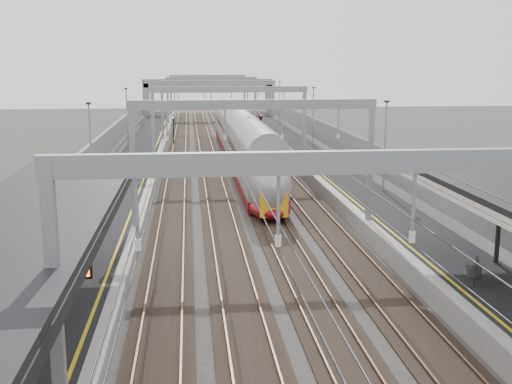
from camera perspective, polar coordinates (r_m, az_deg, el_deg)
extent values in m
cube|color=black|center=(57.19, -10.56, 2.15)|extent=(4.00, 120.00, 1.00)
cube|color=black|center=(58.13, 5.38, 2.44)|extent=(4.00, 120.00, 1.00)
cube|color=black|center=(57.09, -7.04, 1.78)|extent=(2.40, 140.00, 0.08)
cube|color=brown|center=(57.09, -7.76, 1.85)|extent=(0.07, 140.00, 0.14)
cube|color=brown|center=(57.06, -6.32, 1.88)|extent=(0.07, 140.00, 0.14)
cube|color=black|center=(57.11, -4.03, 1.84)|extent=(2.40, 140.00, 0.08)
cube|color=brown|center=(57.07, -4.75, 1.91)|extent=(0.07, 140.00, 0.14)
cube|color=brown|center=(57.12, -3.30, 1.94)|extent=(0.07, 140.00, 0.14)
cube|color=black|center=(57.29, -1.02, 1.89)|extent=(2.40, 140.00, 0.08)
cube|color=brown|center=(57.21, -1.74, 1.97)|extent=(0.07, 140.00, 0.14)
cube|color=brown|center=(57.34, -0.31, 2.00)|extent=(0.07, 140.00, 0.14)
cube|color=black|center=(57.62, 1.95, 1.94)|extent=(2.40, 140.00, 0.08)
cube|color=brown|center=(57.51, 1.24, 2.02)|extent=(0.07, 140.00, 0.14)
cube|color=brown|center=(57.71, 2.66, 2.04)|extent=(0.07, 140.00, 0.14)
cube|color=gray|center=(14.55, -17.43, -9.82)|extent=(0.28, 0.28, 6.60)
cube|color=gray|center=(13.88, 8.18, 2.64)|extent=(13.00, 0.25, 0.50)
cube|color=gray|center=(33.82, -10.88, 2.41)|extent=(0.28, 0.28, 6.60)
cube|color=gray|center=(35.06, 10.12, 2.75)|extent=(0.28, 0.28, 6.60)
cube|color=gray|center=(33.54, -0.20, 7.78)|extent=(13.00, 0.25, 0.50)
cube|color=gray|center=(53.63, -9.13, 5.70)|extent=(0.28, 0.28, 6.60)
cube|color=gray|center=(54.41, 4.31, 5.89)|extent=(0.28, 0.28, 6.60)
cube|color=gray|center=(53.45, -2.39, 9.09)|extent=(13.00, 0.25, 0.50)
cube|color=gray|center=(73.54, -8.32, 7.21)|extent=(0.28, 0.28, 6.60)
cube|color=gray|center=(74.12, 1.54, 7.35)|extent=(0.28, 0.28, 6.60)
cube|color=gray|center=(73.41, -3.40, 9.68)|extent=(13.00, 0.25, 0.50)
cube|color=gray|center=(93.49, -7.85, 8.07)|extent=(0.28, 0.28, 6.60)
cube|color=gray|center=(93.94, -0.07, 8.19)|extent=(0.28, 0.28, 6.60)
cube|color=gray|center=(93.39, -3.98, 10.02)|extent=(13.00, 0.25, 0.50)
cube|color=gray|center=(111.46, -7.57, 8.59)|extent=(0.28, 0.28, 6.60)
cube|color=gray|center=(111.84, -1.03, 8.69)|extent=(0.28, 0.28, 6.60)
cube|color=gray|center=(111.37, -4.32, 10.22)|extent=(13.00, 0.25, 0.50)
cylinder|color=#262628|center=(61.44, -7.09, 7.58)|extent=(0.03, 140.00, 0.03)
cylinder|color=#262628|center=(61.46, -4.26, 7.63)|extent=(0.03, 140.00, 0.03)
cylinder|color=#262628|center=(61.62, -1.45, 7.67)|extent=(0.03, 140.00, 0.03)
cylinder|color=#262628|center=(61.93, 1.34, 7.69)|extent=(0.03, 140.00, 0.03)
cylinder|color=black|center=(26.86, -19.44, -3.17)|extent=(0.20, 0.20, 4.00)
cube|color=black|center=(16.38, -17.16, -6.49)|extent=(1.60, 0.15, 0.55)
cube|color=#FF4C05|center=(16.30, -17.21, -6.58)|extent=(1.50, 0.02, 0.42)
cylinder|color=black|center=(29.20, 20.81, -2.13)|extent=(0.20, 0.20, 4.00)
cube|color=slate|center=(111.40, -4.31, 9.63)|extent=(22.00, 2.20, 1.40)
cube|color=slate|center=(111.71, -9.73, 7.91)|extent=(1.00, 2.20, 6.20)
cube|color=slate|center=(112.34, 1.13, 8.09)|extent=(1.00, 2.20, 6.20)
cube|color=slate|center=(57.38, -13.79, 3.16)|extent=(0.30, 120.00, 3.20)
cube|color=slate|center=(58.68, 8.47, 3.54)|extent=(0.30, 120.00, 3.20)
cube|color=maroon|center=(50.97, -0.41, 1.35)|extent=(2.65, 22.58, 0.79)
cube|color=#939398|center=(50.68, -0.41, 3.42)|extent=(2.65, 22.58, 2.94)
cube|color=black|center=(43.32, 0.61, -0.86)|extent=(1.96, 2.36, 0.49)
cube|color=maroon|center=(73.63, -2.15, 4.43)|extent=(2.65, 22.58, 0.79)
cube|color=#939398|center=(73.43, -2.16, 5.87)|extent=(2.65, 22.58, 2.94)
cube|color=black|center=(65.85, -1.69, 3.33)|extent=(1.96, 2.36, 0.49)
ellipsoid|color=#939398|center=(39.46, 1.21, 0.72)|extent=(2.65, 5.10, 4.12)
cube|color=#EFAC0C|center=(37.59, 1.61, -1.19)|extent=(1.67, 0.12, 1.47)
cube|color=black|center=(37.73, 1.54, 1.14)|extent=(1.57, 0.57, 0.92)
cube|color=black|center=(26.71, 18.70, -6.73)|extent=(0.96, 1.71, 0.06)
cube|color=black|center=(26.67, 19.17, -6.31)|extent=(0.62, 1.59, 0.46)
cylinder|color=black|center=(26.16, 18.79, -7.63)|extent=(0.06, 0.06, 0.39)
cylinder|color=black|center=(27.39, 18.57, -6.76)|extent=(0.06, 0.06, 0.39)
cylinder|color=black|center=(76.72, -7.35, 5.30)|extent=(0.12, 0.12, 3.00)
cube|color=black|center=(76.57, -7.38, 6.49)|extent=(0.32, 0.22, 0.75)
sphere|color=#0CE526|center=(76.43, -7.38, 6.60)|extent=(0.16, 0.16, 0.16)
cylinder|color=black|center=(80.40, -1.27, 5.66)|extent=(0.12, 0.12, 3.00)
cube|color=black|center=(80.25, -1.28, 6.80)|extent=(0.32, 0.22, 0.75)
sphere|color=red|center=(80.11, -1.27, 6.90)|extent=(0.16, 0.16, 0.16)
cylinder|color=black|center=(79.01, 0.42, 5.57)|extent=(0.12, 0.12, 3.00)
cube|color=black|center=(78.87, 0.42, 6.72)|extent=(0.32, 0.22, 0.75)
sphere|color=red|center=(78.73, 0.43, 6.82)|extent=(0.16, 0.16, 0.16)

